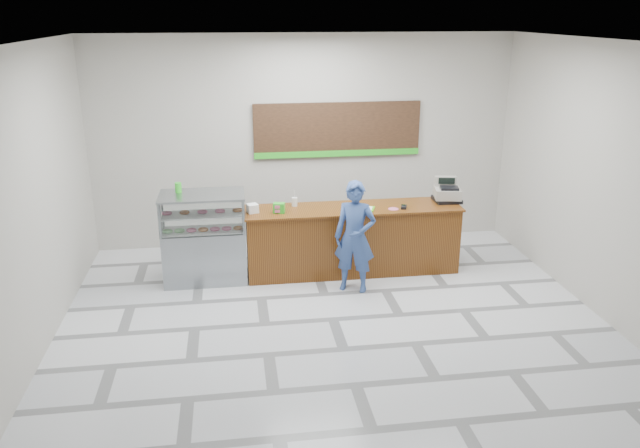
{
  "coord_description": "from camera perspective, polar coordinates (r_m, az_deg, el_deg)",
  "views": [
    {
      "loc": [
        -1.21,
        -7.2,
        3.84
      ],
      "look_at": [
        -0.04,
        0.9,
        1.02
      ],
      "focal_mm": 35.0,
      "sensor_mm": 36.0,
      "label": 1
    }
  ],
  "objects": [
    {
      "name": "card_terminal",
      "position": [
        9.39,
        7.68,
        1.55
      ],
      "size": [
        0.13,
        0.17,
        0.04
      ],
      "primitive_type": "cube",
      "rotation": [
        0.0,
        0.0,
        -0.35
      ],
      "color": "black",
      "rests_on": "sales_counter"
    },
    {
      "name": "cash_register",
      "position": [
        9.82,
        11.53,
        2.84
      ],
      "size": [
        0.45,
        0.47,
        0.37
      ],
      "rotation": [
        0.0,
        0.0,
        -0.18
      ],
      "color": "black",
      "rests_on": "sales_counter"
    },
    {
      "name": "menu_board",
      "position": [
        10.49,
        1.61,
        8.54
      ],
      "size": [
        2.8,
        0.06,
        0.9
      ],
      "color": "black",
      "rests_on": "back_wall"
    },
    {
      "name": "ceiling",
      "position": [
        7.31,
        1.4,
        16.35
      ],
      "size": [
        7.0,
        7.0,
        0.0
      ],
      "primitive_type": "plane",
      "rotation": [
        3.14,
        0.0,
        0.0
      ],
      "color": "silver",
      "rests_on": "back_wall"
    },
    {
      "name": "customer",
      "position": [
        8.8,
        3.21,
        -1.18
      ],
      "size": [
        0.69,
        0.57,
        1.61
      ],
      "primitive_type": "imported",
      "rotation": [
        0.0,
        0.0,
        -0.38
      ],
      "color": "#314B88",
      "rests_on": "floor"
    },
    {
      "name": "napkin_box",
      "position": [
        9.15,
        -6.19,
        1.43
      ],
      "size": [
        0.18,
        0.18,
        0.13
      ],
      "primitive_type": "cube",
      "rotation": [
        0.0,
        0.0,
        0.29
      ],
      "color": "white",
      "rests_on": "sales_counter"
    },
    {
      "name": "sales_counter",
      "position": [
        9.53,
        2.97,
        -1.42
      ],
      "size": [
        3.26,
        0.76,
        1.03
      ],
      "color": "brown",
      "rests_on": "floor"
    },
    {
      "name": "display_case",
      "position": [
        9.32,
        -10.53,
        -1.16
      ],
      "size": [
        1.22,
        0.72,
        1.33
      ],
      "color": "gray",
      "rests_on": "floor"
    },
    {
      "name": "serving_tray",
      "position": [
        9.29,
        3.93,
        1.43
      ],
      "size": [
        0.4,
        0.35,
        0.02
      ],
      "rotation": [
        0.0,
        0.0,
        -0.35
      ],
      "color": "#56C414",
      "rests_on": "sales_counter"
    },
    {
      "name": "green_cup_left",
      "position": [
        9.25,
        -12.83,
        3.26
      ],
      "size": [
        0.09,
        0.09,
        0.15
      ],
      "primitive_type": "cylinder",
      "color": "green",
      "rests_on": "display_case"
    },
    {
      "name": "green_cup_right",
      "position": [
        9.25,
        -12.82,
        3.25
      ],
      "size": [
        0.09,
        0.09,
        0.14
      ],
      "primitive_type": "cylinder",
      "color": "green",
      "rests_on": "display_case"
    },
    {
      "name": "donut_decal",
      "position": [
        9.33,
        6.72,
        1.38
      ],
      "size": [
        0.16,
        0.16,
        0.0
      ],
      "primitive_type": "cylinder",
      "color": "#D15E85",
      "rests_on": "sales_counter"
    },
    {
      "name": "promo_box",
      "position": [
        9.1,
        -3.76,
        1.48
      ],
      "size": [
        0.19,
        0.15,
        0.15
      ],
      "primitive_type": "cube",
      "rotation": [
        0.0,
        0.0,
        -0.26
      ],
      "color": "green",
      "rests_on": "sales_counter"
    },
    {
      "name": "straw_cup",
      "position": [
        9.41,
        -2.34,
        2.04
      ],
      "size": [
        0.09,
        0.09,
        0.13
      ],
      "primitive_type": "cylinder",
      "color": "silver",
      "rests_on": "sales_counter"
    },
    {
      "name": "floor",
      "position": [
        8.25,
        1.2,
        -8.71
      ],
      "size": [
        7.0,
        7.0,
        0.0
      ],
      "primitive_type": "plane",
      "color": "silver",
      "rests_on": "ground"
    },
    {
      "name": "back_wall",
      "position": [
        10.49,
        -1.42,
        7.52
      ],
      "size": [
        7.0,
        0.0,
        7.0
      ],
      "primitive_type": "plane",
      "rotation": [
        1.57,
        0.0,
        0.0
      ],
      "color": "#B4AFA6",
      "rests_on": "floor"
    }
  ]
}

